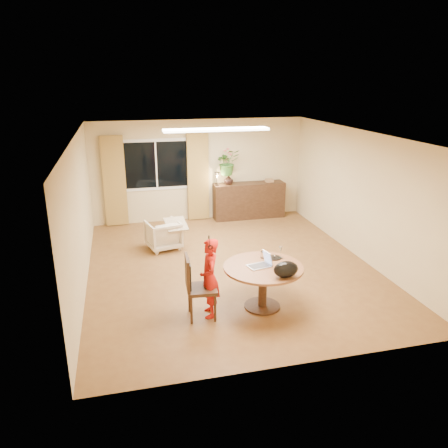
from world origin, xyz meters
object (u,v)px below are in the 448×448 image
object	(u,v)px
child	(210,278)
sideboard	(249,200)
armchair	(163,235)
dining_table	(263,275)
dining_chair	(202,287)

from	to	relation	value
child	sideboard	size ratio (longest dim) A/B	0.68
armchair	dining_table	bearing A→B (deg)	99.85
dining_table	armchair	distance (m)	3.27
dining_table	sideboard	distance (m)	4.84
armchair	sideboard	xyz separation A→B (m)	(2.47, 1.70, 0.16)
dining_chair	child	world-z (taller)	child
dining_table	dining_chair	distance (m)	1.02
child	armchair	size ratio (longest dim) A/B	1.84
child	armchair	distance (m)	3.08
dining_table	child	world-z (taller)	child
child	dining_chair	bearing A→B (deg)	-72.73
dining_table	armchair	size ratio (longest dim) A/B	1.84
dining_chair	armchair	xyz separation A→B (m)	(-0.27, 3.06, -0.20)
dining_chair	armchair	bearing A→B (deg)	99.28
dining_table	sideboard	world-z (taller)	sideboard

